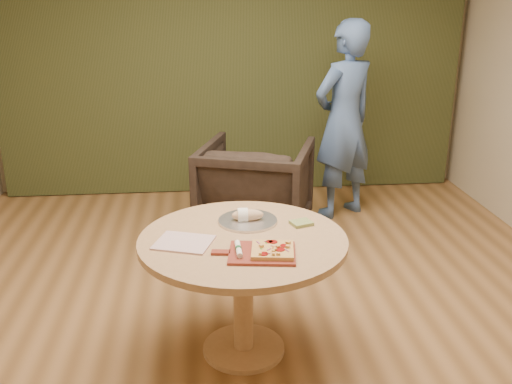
{
  "coord_description": "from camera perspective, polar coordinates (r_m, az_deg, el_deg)",
  "views": [
    {
      "loc": [
        -0.34,
        -3.08,
        2.06
      ],
      "look_at": [
        -0.01,
        0.25,
        0.88
      ],
      "focal_mm": 40.0,
      "sensor_mm": 36.0,
      "label": 1
    }
  ],
  "objects": [
    {
      "name": "bread_roll",
      "position": [
        3.43,
        -0.98,
        -2.33
      ],
      "size": [
        0.19,
        0.09,
        0.09
      ],
      "color": "#D8B384",
      "rests_on": "serving_tray"
    },
    {
      "name": "person_standing",
      "position": [
        5.41,
        8.78,
        7.01
      ],
      "size": [
        0.8,
        0.72,
        1.85
      ],
      "primitive_type": "imported",
      "rotation": [
        0.0,
        0.0,
        3.65
      ],
      "color": "#466498",
      "rests_on": "ground"
    },
    {
      "name": "green_packet",
      "position": [
        3.41,
        4.56,
        -3.11
      ],
      "size": [
        0.15,
        0.13,
        0.02
      ],
      "primitive_type": "cube",
      "rotation": [
        0.0,
        0.0,
        0.33
      ],
      "color": "olive",
      "rests_on": "pedestal_table"
    },
    {
      "name": "pizza_paddle",
      "position": [
        3.03,
        0.42,
        -6.13
      ],
      "size": [
        0.46,
        0.32,
        0.01
      ],
      "rotation": [
        0.0,
        0.0,
        -0.14
      ],
      "color": "maroon",
      "rests_on": "pedestal_table"
    },
    {
      "name": "newspaper",
      "position": [
        3.18,
        -7.23,
        -5.03
      ],
      "size": [
        0.36,
        0.33,
        0.01
      ],
      "primitive_type": "cube",
      "rotation": [
        0.0,
        0.0,
        -0.33
      ],
      "color": "white",
      "rests_on": "pedestal_table"
    },
    {
      "name": "pedestal_table",
      "position": [
        3.29,
        -1.31,
        -6.8
      ],
      "size": [
        1.19,
        1.19,
        0.75
      ],
      "rotation": [
        0.0,
        0.0,
        -0.13
      ],
      "color": "tan",
      "rests_on": "ground"
    },
    {
      "name": "armchair",
      "position": [
        4.99,
        -0.0,
        0.76
      ],
      "size": [
        1.13,
        1.09,
        0.93
      ],
      "primitive_type": "imported",
      "rotation": [
        0.0,
        0.0,
        2.82
      ],
      "color": "black",
      "rests_on": "ground"
    },
    {
      "name": "serving_tray",
      "position": [
        3.44,
        -0.83,
        -2.88
      ],
      "size": [
        0.36,
        0.36,
        0.02
      ],
      "color": "silver",
      "rests_on": "pedestal_table"
    },
    {
      "name": "flatbread_pizza",
      "position": [
        3.02,
        1.69,
        -5.81
      ],
      "size": [
        0.25,
        0.25,
        0.04
      ],
      "rotation": [
        0.0,
        0.0,
        -0.14
      ],
      "color": "#DEAD56",
      "rests_on": "pizza_paddle"
    },
    {
      "name": "curtain",
      "position": [
        6.03,
        -2.46,
        13.08
      ],
      "size": [
        4.8,
        0.14,
        2.78
      ],
      "primitive_type": "cube",
      "color": "#2D3417",
      "rests_on": "ground"
    },
    {
      "name": "room_shell",
      "position": [
        3.17,
        0.64,
        7.33
      ],
      "size": [
        5.04,
        6.04,
        2.84
      ],
      "color": "olive",
      "rests_on": "ground"
    },
    {
      "name": "cutlery_roll",
      "position": [
        3.03,
        -1.76,
        -5.7
      ],
      "size": [
        0.03,
        0.2,
        0.03
      ],
      "rotation": [
        0.0,
        0.0,
        0.01
      ],
      "color": "white",
      "rests_on": "pizza_paddle"
    }
  ]
}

